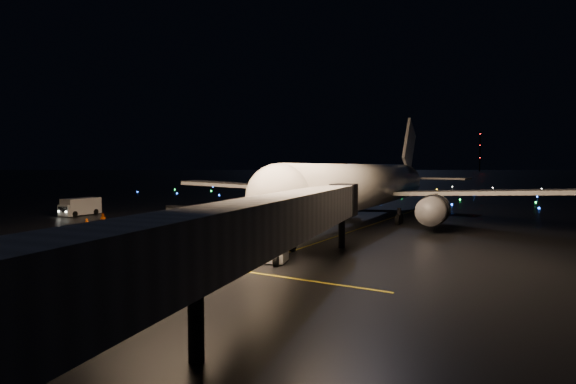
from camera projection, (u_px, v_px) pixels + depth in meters
name	position (u px, v px, depth m)	size (l,w,h in m)	color
ground	(490.00, 178.00, 310.24)	(2000.00, 2000.00, 0.00)	black
lane_centre	(352.00, 231.00, 57.76)	(0.25, 80.00, 0.02)	yellow
lane_cross	(97.00, 250.00, 44.62)	(60.00, 0.25, 0.02)	yellow
jet_bridge	(196.00, 286.00, 19.05)	(14.00, 58.00, 6.60)	#A6A6A7
airliner	(373.00, 162.00, 68.08)	(63.49, 60.32, 17.99)	silver
pushback_tug	(262.00, 250.00, 39.26)	(4.26, 2.23, 2.03)	silver
belt_loader	(250.00, 226.00, 52.23)	(5.99, 1.63, 2.90)	silver
service_truck	(81.00, 207.00, 76.67)	(2.55, 8.09, 2.98)	silver
crew_a	(87.00, 226.00, 56.48)	(0.66, 0.43, 1.81)	#ED5B04
crew_b	(103.00, 220.00, 62.57)	(0.87, 0.68, 1.80)	#ED5B04
crew_c	(244.00, 217.00, 65.86)	(1.00, 0.42, 1.71)	#ED5B04
safety_cone_0	(268.00, 222.00, 65.86)	(0.40, 0.40, 0.45)	#E84700
safety_cone_1	(298.00, 221.00, 67.35)	(0.39, 0.39, 0.45)	#E84700
safety_cone_2	(282.00, 219.00, 69.05)	(0.44, 0.44, 0.50)	#E84700
safety_cone_3	(253.00, 210.00, 83.83)	(0.43, 0.43, 0.49)	#E84700
radio_mast	(480.00, 151.00, 718.86)	(1.80, 1.80, 64.00)	black
taxiway_lights	(424.00, 192.00, 142.44)	(164.00, 92.00, 0.36)	black
baggage_cart_0	(196.00, 215.00, 69.25)	(1.86, 1.30, 1.58)	gray
baggage_cart_1	(178.00, 214.00, 71.13)	(1.88, 1.32, 1.60)	gray
baggage_cart_2	(180.00, 212.00, 72.09)	(2.23, 1.56, 1.89)	gray
baggage_cart_3	(174.00, 211.00, 73.91)	(2.21, 1.55, 1.88)	gray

